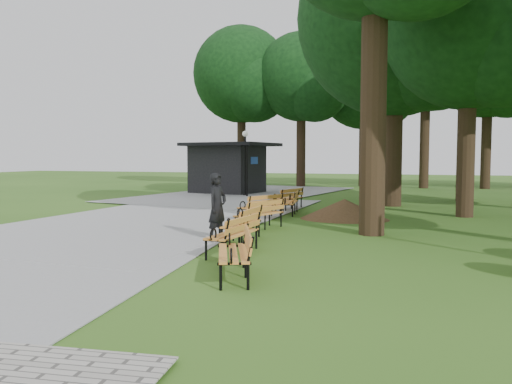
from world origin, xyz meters
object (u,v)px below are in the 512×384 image
(dirt_mound, at_px, (344,209))
(lawn_tree_2, at_px, (395,19))
(lamp_post, at_px, (245,150))
(bench_0, at_px, (233,253))
(lawn_tree_1, at_px, (470,24))
(lawn_tree_4, at_px, (469,14))
(bench_1, at_px, (233,234))
(bench_3, at_px, (259,214))
(bench_4, at_px, (260,207))
(bench_2, at_px, (241,224))
(person, at_px, (217,207))
(kiosk, at_px, (227,168))
(bench_6, at_px, (287,199))
(bench_5, at_px, (289,202))

(dirt_mound, xyz_separation_m, lawn_tree_2, (1.31, 5.31, 7.62))
(lamp_post, bearing_deg, bench_0, -71.70)
(bench_0, distance_m, lawn_tree_1, 13.60)
(lawn_tree_4, bearing_deg, bench_1, -110.55)
(bench_3, bearing_deg, lamp_post, -139.14)
(lawn_tree_1, bearing_deg, lawn_tree_2, 128.49)
(bench_4, bearing_deg, bench_3, 41.07)
(bench_0, xyz_separation_m, lawn_tree_1, (4.66, 11.11, 6.30))
(bench_0, xyz_separation_m, bench_2, (-1.17, 3.75, 0.00))
(person, bearing_deg, bench_1, -133.19)
(bench_1, bearing_deg, kiosk, -153.62)
(bench_6, bearing_deg, bench_1, 23.70)
(bench_2, xyz_separation_m, bench_4, (-0.85, 4.38, 0.00))
(bench_5, xyz_separation_m, lawn_tree_2, (3.49, 4.46, 7.52))
(kiosk, distance_m, bench_0, 21.03)
(kiosk, relative_size, bench_1, 2.46)
(lamp_post, relative_size, bench_3, 1.85)
(bench_0, distance_m, bench_5, 10.11)
(person, distance_m, bench_1, 2.01)
(lawn_tree_1, relative_size, lawn_tree_2, 0.80)
(bench_2, distance_m, bench_4, 4.46)
(lawn_tree_1, bearing_deg, bench_4, -155.95)
(dirt_mound, relative_size, lawn_tree_1, 0.26)
(dirt_mound, height_order, lawn_tree_1, lawn_tree_1)
(kiosk, bearing_deg, person, -59.57)
(dirt_mound, xyz_separation_m, bench_3, (-2.07, -3.20, 0.09))
(kiosk, relative_size, bench_6, 2.46)
(bench_4, xyz_separation_m, bench_5, (0.53, 1.88, 0.00))
(bench_0, bearing_deg, bench_2, 175.62)
(lamp_post, height_order, dirt_mound, lamp_post)
(lawn_tree_4, bearing_deg, person, -116.21)
(bench_5, distance_m, bench_6, 1.72)
(bench_2, relative_size, bench_3, 1.00)
(dirt_mound, xyz_separation_m, bench_0, (-0.68, -9.15, 0.09))
(lamp_post, bearing_deg, person, -73.85)
(bench_6, relative_size, lawn_tree_2, 0.16)
(lawn_tree_4, bearing_deg, lawn_tree_2, -132.54)
(lamp_post, xyz_separation_m, lawn_tree_1, (10.54, -6.66, 4.25))
(bench_3, height_order, lawn_tree_2, lawn_tree_2)
(bench_1, distance_m, bench_2, 1.73)
(bench_6, distance_m, lawn_tree_4, 12.68)
(bench_2, height_order, lawn_tree_2, lawn_tree_2)
(bench_5, relative_size, lawn_tree_4, 0.16)
(bench_1, relative_size, bench_6, 1.00)
(bench_3, relative_size, bench_6, 1.00)
(kiosk, relative_size, lawn_tree_1, 0.48)
(dirt_mound, relative_size, bench_0, 1.34)
(person, xyz_separation_m, dirt_mound, (2.50, 5.41, -0.52))
(bench_5, bearing_deg, kiosk, -155.12)
(kiosk, relative_size, dirt_mound, 1.84)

